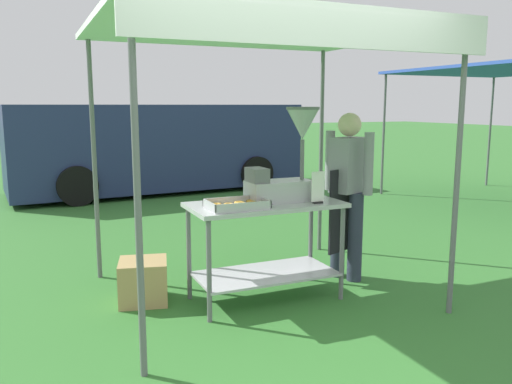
% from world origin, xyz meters
% --- Properties ---
extents(ground_plane, '(70.00, 70.00, 0.00)m').
position_xyz_m(ground_plane, '(0.00, 6.00, 0.00)').
color(ground_plane, '#33702D').
extents(stall_canopy, '(2.70, 2.28, 2.33)m').
position_xyz_m(stall_canopy, '(0.25, 0.91, 2.24)').
color(stall_canopy, slate).
rests_on(stall_canopy, ground).
extents(donut_cart, '(1.31, 0.64, 0.86)m').
position_xyz_m(donut_cart, '(0.25, 0.81, 0.62)').
color(donut_cart, '#B7B7BC').
rests_on(donut_cart, ground).
extents(donut_tray, '(0.48, 0.31, 0.07)m').
position_xyz_m(donut_tray, '(-0.06, 0.68, 0.88)').
color(donut_tray, '#B7B7BC').
rests_on(donut_tray, donut_cart).
extents(donut_fryer, '(0.64, 0.29, 0.81)m').
position_xyz_m(donut_fryer, '(0.46, 0.83, 1.19)').
color(donut_fryer, '#B7B7BC').
rests_on(donut_fryer, donut_cart).
extents(menu_sign, '(0.13, 0.05, 0.27)m').
position_xyz_m(menu_sign, '(0.65, 0.62, 0.98)').
color(menu_sign, black).
rests_on(menu_sign, donut_cart).
extents(vendor, '(0.46, 0.53, 1.61)m').
position_xyz_m(vendor, '(1.20, 1.00, 0.90)').
color(vendor, '#2D3347').
rests_on(vendor, ground).
extents(supply_crate, '(0.49, 0.48, 0.37)m').
position_xyz_m(supply_crate, '(-0.74, 1.17, 0.18)').
color(supply_crate, tan).
rests_on(supply_crate, ground).
extents(van_navy, '(5.66, 2.42, 1.69)m').
position_xyz_m(van_navy, '(0.77, 7.08, 0.88)').
color(van_navy, navy).
rests_on(van_navy, ground).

